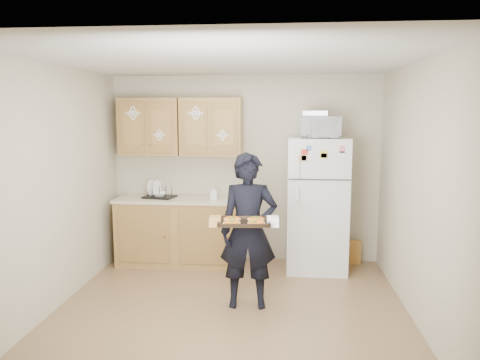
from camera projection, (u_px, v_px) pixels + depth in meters
name	position (u px, v px, depth m)	size (l,w,h in m)	color
floor	(231.00, 312.00, 4.76)	(3.60, 3.60, 0.00)	brown
ceiling	(230.00, 60.00, 4.41)	(3.60, 3.60, 0.00)	beige
wall_back	(245.00, 169.00, 6.36)	(3.60, 0.04, 2.50)	#B5AD93
wall_front	(197.00, 240.00, 2.81)	(3.60, 0.04, 2.50)	#B5AD93
wall_left	(54.00, 188.00, 4.75)	(0.04, 3.60, 2.50)	#B5AD93
wall_right	(419.00, 194.00, 4.42)	(0.04, 3.60, 2.50)	#B5AD93
refrigerator	(317.00, 204.00, 5.97)	(0.75, 0.70, 1.70)	silver
base_cabinet	(180.00, 232.00, 6.24)	(1.60, 0.60, 0.86)	brown
countertop	(179.00, 199.00, 6.18)	(1.64, 0.64, 0.04)	beige
upper_cab_left	(150.00, 127.00, 6.21)	(0.80, 0.33, 0.75)	brown
upper_cab_right	(211.00, 127.00, 6.14)	(0.80, 0.33, 0.75)	brown
cereal_box	(353.00, 252.00, 6.26)	(0.20, 0.07, 0.32)	gold
person	(249.00, 231.00, 4.81)	(0.59, 0.39, 1.61)	black
baking_tray	(244.00, 222.00, 4.49)	(0.49, 0.36, 0.04)	black
pizza_front_left	(232.00, 222.00, 4.41)	(0.16, 0.16, 0.02)	orange
pizza_front_right	(256.00, 223.00, 4.41)	(0.16, 0.16, 0.02)	orange
pizza_back_left	(232.00, 219.00, 4.57)	(0.16, 0.16, 0.02)	orange
pizza_back_right	(256.00, 219.00, 4.57)	(0.16, 0.16, 0.02)	orange
microwave	(321.00, 127.00, 5.78)	(0.49, 0.33, 0.27)	silver
foil_pan	(316.00, 113.00, 5.79)	(0.30, 0.21, 0.06)	silver
dish_rack	(159.00, 192.00, 6.16)	(0.39, 0.29, 0.16)	black
bowl	(160.00, 194.00, 6.17)	(0.20, 0.20, 0.05)	white
soap_bottle	(214.00, 193.00, 5.99)	(0.08, 0.09, 0.18)	silver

